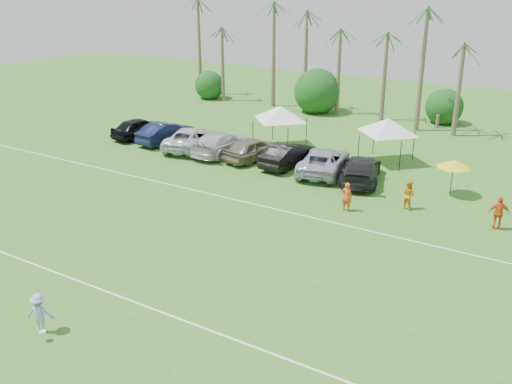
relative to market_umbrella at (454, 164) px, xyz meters
The scene contains 28 objects.
ground 24.49m from the market_umbrella, 117.17° to the right, with size 120.00×120.00×0.00m, color #366E21.
field_lines 17.79m from the market_umbrella, 129.11° to the right, with size 80.00×12.10×0.01m.
palm_tree_0 37.32m from the market_umbrella, 153.82° to the left, with size 2.40×2.40×8.90m.
palm_tree_1 33.12m from the market_umbrella, 149.94° to the left, with size 2.40×2.40×9.90m.
palm_tree_2 29.19m from the market_umbrella, 144.86° to the left, with size 2.40×2.40×10.90m.
palm_tree_3 26.37m from the market_umbrella, 139.60° to the left, with size 2.40×2.40×11.90m.
palm_tree_4 22.89m from the market_umbrella, 132.91° to the left, with size 2.40×2.40×8.90m.
palm_tree_5 20.71m from the market_umbrella, 124.37° to the left, with size 2.40×2.40×9.90m.
palm_tree_6 19.16m from the market_umbrella, 113.68° to the left, with size 2.40×2.40×10.90m.
palm_tree_7 18.41m from the market_umbrella, 100.92° to the left, with size 2.40×2.40×11.90m.
bush_tree_0 34.75m from the market_umbrella, 150.16° to the left, with size 4.00×4.00×4.00m.
bush_tree_1 24.35m from the market_umbrella, 134.75° to the left, with size 4.00×4.00×4.00m.
bush_tree_2 18.04m from the market_umbrella, 106.57° to the left, with size 4.00×4.00×4.00m.
sideline_player_a 7.45m from the market_umbrella, 128.72° to the right, with size 0.64×0.42×1.76m, color #E44F19.
sideline_player_b 4.06m from the market_umbrella, 114.94° to the right, with size 0.84×0.66×1.73m, color orange.
sideline_player_c 5.28m from the market_umbrella, 48.17° to the right, with size 1.11×0.46×1.89m, color #ED591A.
canopy_tent_left 14.85m from the market_umbrella, 165.59° to the left, with size 4.79×4.79×3.88m.
canopy_tent_right 7.30m from the market_umbrella, 143.09° to the left, with size 4.75×4.75×3.85m.
market_umbrella is the anchor object (origin of this frame).
frisbee_player 25.25m from the market_umbrella, 113.30° to the right, with size 1.31×1.05×1.67m.
parked_car_0 25.84m from the market_umbrella, behind, with size 2.02×5.01×1.71m, color black.
parked_car_1 22.98m from the market_umbrella, behind, with size 1.81×5.18×1.71m, color #0F1634.
parked_car_2 20.13m from the market_umbrella, behind, with size 2.83×6.14×1.71m, color silver.
parked_car_3 17.28m from the market_umbrella, behind, with size 2.39×5.88×1.71m, color silver.
parked_car_4 14.43m from the market_umbrella, behind, with size 2.02×5.01×1.71m, color #7E6D58.
parked_car_5 11.58m from the market_umbrella, behind, with size 1.81×5.18×1.71m, color black.
parked_car_6 8.74m from the market_umbrella, behind, with size 2.83×6.14×1.71m, color #AAADB9.
parked_car_7 5.94m from the market_umbrella, behind, with size 2.39×5.88×1.71m, color black.
Camera 1 is at (18.10, -13.17, 13.13)m, focal length 40.00 mm.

